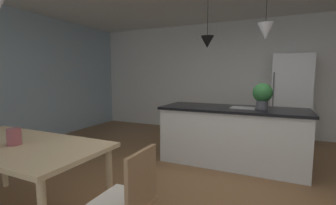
% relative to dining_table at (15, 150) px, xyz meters
% --- Properties ---
extents(ground_plane, '(10.00, 8.40, 0.04)m').
position_rel_dining_table_xyz_m(ground_plane, '(1.63, 1.31, -0.70)').
color(ground_plane, brown).
extents(wall_back_kitchen, '(10.00, 0.12, 2.70)m').
position_rel_dining_table_xyz_m(wall_back_kitchen, '(1.63, 4.57, 0.67)').
color(wall_back_kitchen, silver).
rests_on(wall_back_kitchen, ground_plane).
extents(window_wall_left_glazing, '(0.06, 8.40, 2.70)m').
position_rel_dining_table_xyz_m(window_wall_left_glazing, '(-2.43, 1.31, 0.67)').
color(window_wall_left_glazing, '#9EB7C6').
rests_on(window_wall_left_glazing, ground_plane).
extents(dining_table, '(1.81, 0.87, 0.76)m').
position_rel_dining_table_xyz_m(dining_table, '(0.00, 0.00, 0.00)').
color(dining_table, '#D1B284').
rests_on(dining_table, ground_plane).
extents(chair_kitchen_end, '(0.40, 0.40, 0.87)m').
position_rel_dining_table_xyz_m(chair_kitchen_end, '(1.28, -0.00, -0.21)').
color(chair_kitchen_end, '#A87F56').
rests_on(chair_kitchen_end, ground_plane).
extents(kitchen_island, '(2.21, 0.86, 0.91)m').
position_rel_dining_table_xyz_m(kitchen_island, '(1.64, 2.38, -0.22)').
color(kitchen_island, silver).
rests_on(kitchen_island, ground_plane).
extents(refrigerator, '(0.74, 0.67, 1.84)m').
position_rel_dining_table_xyz_m(refrigerator, '(2.52, 4.17, 0.23)').
color(refrigerator, silver).
rests_on(refrigerator, ground_plane).
extents(pendant_over_island_main, '(0.21, 0.21, 0.86)m').
position_rel_dining_table_xyz_m(pendant_over_island_main, '(1.21, 2.38, 1.25)').
color(pendant_over_island_main, black).
extents(pendant_over_island_aux, '(0.22, 0.22, 0.79)m').
position_rel_dining_table_xyz_m(pendant_over_island_aux, '(2.07, 2.38, 1.35)').
color(pendant_over_island_aux, black).
extents(potted_plant_on_island, '(0.28, 0.28, 0.39)m').
position_rel_dining_table_xyz_m(potted_plant_on_island, '(2.06, 2.38, 0.44)').
color(potted_plant_on_island, '#4C4C51').
rests_on(potted_plant_on_island, kitchen_island).
extents(vase_on_dining_table, '(0.12, 0.12, 0.15)m').
position_rel_dining_table_xyz_m(vase_on_dining_table, '(0.06, -0.04, 0.15)').
color(vase_on_dining_table, '#994C51').
rests_on(vase_on_dining_table, dining_table).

